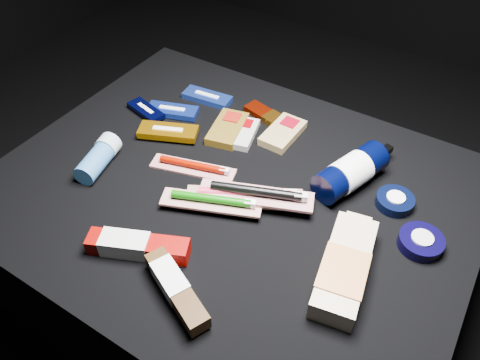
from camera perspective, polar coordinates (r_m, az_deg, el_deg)
The scene contains 21 objects.
ground at distance 1.30m, azimuth -0.81°, elevation -13.28°, with size 3.00×3.00×0.00m, color black.
cloth_table at distance 1.14m, azimuth -0.92°, elevation -7.93°, with size 0.98×0.78×0.40m, color black.
luna_bar_0 at distance 1.23m, azimuth -4.02°, elevation 10.04°, with size 0.13×0.06×0.02m.
luna_bar_1 at distance 1.19m, azimuth -8.25°, elevation 8.35°, with size 0.13×0.09×0.02m.
luna_bar_2 at distance 1.20m, azimuth -11.41°, elevation 8.33°, with size 0.11×0.06×0.01m.
luna_bar_3 at distance 1.11m, azimuth -8.75°, elevation 5.85°, with size 0.15×0.10×0.02m.
clif_bar_0 at distance 1.12m, azimuth -1.42°, elevation 6.43°, with size 0.10×0.14×0.02m.
clif_bar_1 at distance 1.11m, azimuth 0.34°, elevation 5.87°, with size 0.08×0.12×0.02m.
clif_bar_2 at distance 1.11m, azimuth 5.38°, elevation 5.89°, with size 0.07×0.12×0.02m.
power_bar at distance 1.16m, azimuth 3.78°, elevation 7.58°, with size 0.14×0.07×0.02m.
lotion_bottle at distance 1.00m, azimuth 13.34°, elevation 0.97°, with size 0.12×0.22×0.07m.
cream_tin_upper at distance 0.99m, azimuth 18.35°, elevation -2.44°, with size 0.08×0.08×0.02m.
cream_tin_lower at distance 0.94m, azimuth 21.18°, elevation -7.04°, with size 0.08×0.08×0.03m.
bodywash_bottle at distance 0.85m, azimuth 12.57°, elevation -10.57°, with size 0.11×0.23×0.05m.
deodorant_stick at distance 1.06m, azimuth -16.86°, elevation 2.60°, with size 0.08×0.13×0.05m.
toothbrush_pack_0 at distance 1.02m, azimuth -5.63°, elevation 1.60°, with size 0.19×0.09×0.02m.
toothbrush_pack_1 at distance 0.95m, azimuth 0.74°, elevation -1.92°, with size 0.23×0.16×0.03m.
toothbrush_pack_2 at distance 0.93m, azimuth -3.36°, elevation -2.58°, with size 0.21×0.12×0.02m.
toothbrush_pack_3 at distance 0.93m, azimuth 2.16°, elevation -1.68°, with size 0.23×0.13×0.03m.
toothpaste_carton_red at distance 0.88m, azimuth -12.82°, elevation -7.82°, with size 0.19×0.11×0.04m.
toothpaste_carton_green at distance 0.82m, azimuth -8.01°, elevation -12.69°, with size 0.17×0.10×0.03m.
Camera 1 is at (0.38, -0.58, 1.10)m, focal length 35.00 mm.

